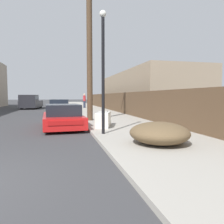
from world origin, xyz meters
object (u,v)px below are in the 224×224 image
Objects in this scene: discarded_fridge at (103,119)px; brush_pile at (159,133)px; pedestrian at (84,100)px; street_lamp at (103,63)px; utility_pole at (89,49)px; pickup_truck at (31,102)px; car_parked_mid at (60,107)px; parked_sports_car_red at (62,117)px.

discarded_fridge is 4.28m from brush_pile.
street_lamp is at bearing -93.96° from pedestrian.
pickup_truck is at bearing 108.62° from utility_pole.
car_parked_mid is 2.59× the size of pedestrian.
brush_pile is (2.99, -14.46, -0.16)m from car_parked_mid.
street_lamp is 19.74m from pedestrian.
car_parked_mid is at bearing 118.55° from discarded_fridge.
brush_pile is (1.19, -7.12, -3.94)m from utility_pole.
brush_pile is 1.05× the size of pedestrian.
parked_sports_car_red is (-1.91, 0.90, 0.08)m from discarded_fridge.
pickup_truck reaches higher than discarded_fridge.
brush_pile is at bearing 110.54° from pickup_truck.
pedestrian reaches higher than parked_sports_car_red.
street_lamp is (1.52, -2.89, 2.29)m from parked_sports_car_red.
parked_sports_car_red is at bearing 119.28° from brush_pile.
brush_pile is at bearing -80.51° from utility_pole.
brush_pile is (2.84, -5.07, -0.09)m from parked_sports_car_red.
brush_pile is at bearing -90.09° from pedestrian.
pickup_truck is 1.23× the size of street_lamp.
utility_pole is 8.22m from brush_pile.
street_lamp is at bearing -79.38° from car_parked_mid.
discarded_fridge is 0.94× the size of pedestrian.
utility_pole is (1.80, -7.34, 3.78)m from car_parked_mid.
parked_sports_car_red is 0.55× the size of utility_pole.
parked_sports_car_red is 2.56× the size of pedestrian.
parked_sports_car_red is 5.81m from brush_pile.
discarded_fridge is at bearing 111.25° from pickup_truck.
car_parked_mid is at bearing 87.58° from parked_sports_car_red.
utility_pole is 1.79× the size of street_lamp.
discarded_fridge is 0.36× the size of car_parked_mid.
street_lamp is at bearing 108.75° from pickup_truck.
street_lamp reaches higher than pickup_truck.
car_parked_mid is (-2.06, 10.28, 0.15)m from discarded_fridge.
brush_pile is 21.80m from pedestrian.
utility_pole reaches higher than brush_pile.
utility_pole is at bearing 47.73° from parked_sports_car_red.
discarded_fridge is 17.65m from pedestrian.
street_lamp is at bearing -91.54° from utility_pole.
car_parked_mid is 9.43m from pickup_truck.
discarded_fridge is 0.29× the size of pickup_truck.
brush_pile is at bearing -64.04° from parked_sports_car_red.
brush_pile is at bearing -60.17° from discarded_fridge.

